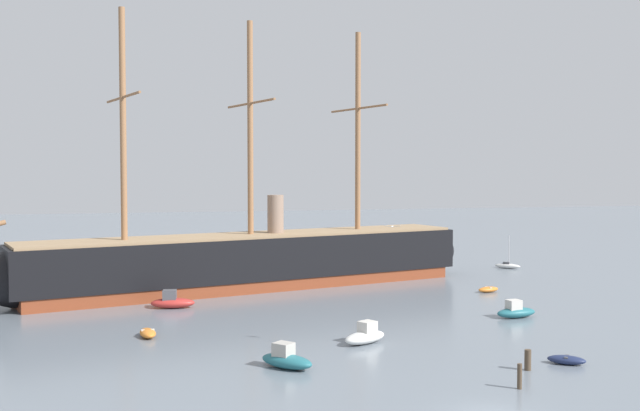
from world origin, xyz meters
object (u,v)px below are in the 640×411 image
Objects in this scene: mooring_piling_left_pair at (520,376)px; seagull_in_flight at (392,226)px; dinghy_foreground_right at (566,360)px; dinghy_mid_left at (148,333)px; dinghy_far_left at (53,283)px; mooring_piling_nearest at (528,360)px; sailboat_distant_centre at (271,264)px; motorboat_alongside_bow at (172,302)px; sailboat_far_right at (507,266)px; motorboat_mid_right at (516,311)px; motorboat_near_centre at (365,336)px; tall_ship at (251,260)px; motorboat_foreground_left at (286,359)px; dinghy_alongside_stern at (488,289)px.

seagull_in_flight reaches higher than mooring_piling_left_pair.
dinghy_foreground_right is 31.25m from dinghy_mid_left.
dinghy_far_left is 56.61m from mooring_piling_nearest.
dinghy_mid_left is 31.01m from dinghy_far_left.
seagull_in_flight is (-0.35, -47.92, 8.60)m from sailboat_distant_centre.
seagull_in_flight is (14.19, -21.54, 8.48)m from motorboat_alongside_bow.
mooring_piling_left_pair is (-26.44, -49.83, 0.39)m from sailboat_far_right.
dinghy_mid_left is 2.64× the size of seagull_in_flight.
sailboat_distant_centre is at bearing 61.15° from motorboat_alongside_bow.
motorboat_mid_right is at bearing -117.47° from sailboat_far_right.
mooring_piling_nearest is at bearing -51.36° from motorboat_near_centre.
dinghy_mid_left is at bearing -114.05° from sailboat_distant_centre.
sailboat_distant_centre is at bearing 18.52° from dinghy_far_left.
motorboat_alongside_bow is at bearing -158.31° from sailboat_far_right.
tall_ship is at bearing 98.30° from motorboat_near_centre.
motorboat_foreground_left is 45.03m from dinghy_far_left.
tall_ship is 24.90m from dinghy_mid_left.
dinghy_mid_left is at bearing -72.00° from dinghy_far_left.
motorboat_mid_right is at bearing 61.31° from mooring_piling_left_pair.
mooring_piling_left_pair is at bearing -77.33° from tall_ship.
motorboat_near_centre is at bearing -54.61° from dinghy_far_left.
dinghy_far_left is (-12.20, 17.43, -0.26)m from motorboat_alongside_bow.
seagull_in_flight is at bearing -55.89° from dinghy_far_left.
mooring_piling_nearest is (-23.78, -46.18, 0.31)m from sailboat_far_right.
dinghy_mid_left is 0.65× the size of sailboat_far_right.
motorboat_mid_right reaches higher than mooring_piling_left_pair.
dinghy_alongside_stern is 30.76m from seagull_in_flight.
motorboat_mid_right reaches higher than dinghy_alongside_stern.
motorboat_mid_right is (20.09, -22.07, -2.63)m from tall_ship.
motorboat_alongside_bow is 21.28m from dinghy_far_left.
motorboat_near_centre is 17.07m from dinghy_mid_left.
motorboat_near_centre is at bearing -159.41° from motorboat_mid_right.
motorboat_near_centre is 48.17m from sailboat_far_right.
tall_ship reaches higher than motorboat_alongside_bow.
seagull_in_flight reaches higher than sailboat_far_right.
motorboat_near_centre is (7.26, 5.40, -0.00)m from motorboat_foreground_left.
motorboat_mid_right is 0.92× the size of motorboat_alongside_bow.
seagull_in_flight is at bearing 135.90° from mooring_piling_nearest.
sailboat_distant_centre reaches higher than dinghy_foreground_right.
motorboat_alongside_bow is at bearing -133.28° from tall_ship.
seagull_in_flight reaches higher than mooring_piling_nearest.
dinghy_mid_left is 31.84m from motorboat_mid_right.
sailboat_distant_centre is at bearing 164.37° from sailboat_far_right.
motorboat_mid_right is (23.24, 11.40, -0.02)m from motorboat_foreground_left.
dinghy_far_left is at bearing 126.12° from mooring_piling_nearest.
motorboat_alongside_bow is 33.37m from dinghy_alongside_stern.
dinghy_alongside_stern is at bearing 1.45° from motorboat_alongside_bow.
dinghy_far_left is (-18.18, 41.20, -0.23)m from motorboat_foreground_left.
motorboat_alongside_bow is 48.37m from sailboat_far_right.
mooring_piling_nearest is 1.26× the size of seagull_in_flight.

